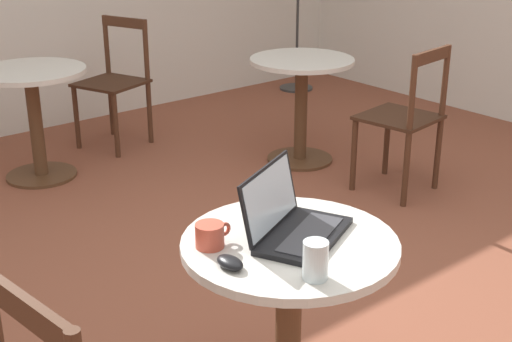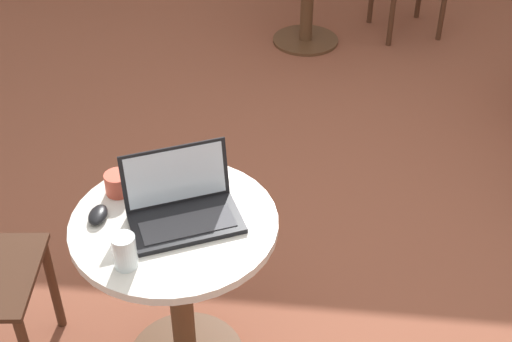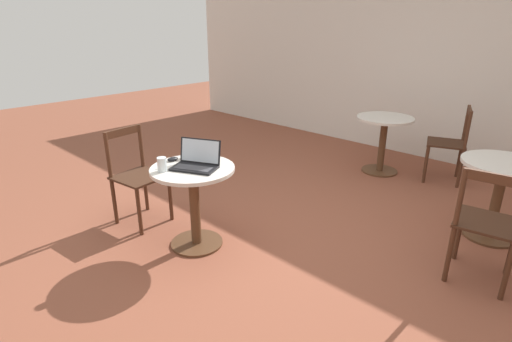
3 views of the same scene
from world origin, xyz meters
name	(u,v)px [view 1 (image 1 of 3)]	position (x,y,z in m)	size (l,w,h in m)	color
ground_plane	(300,309)	(0.00, 0.00, 0.00)	(16.00, 16.00, 0.00)	brown
cafe_table_near	(289,298)	(-0.53, -0.51, 0.51)	(0.69, 0.69, 0.71)	#51331E
cafe_table_mid	(301,89)	(1.29, 1.39, 0.51)	(0.69, 0.69, 0.71)	#51331E
cafe_table_far	(33,102)	(-0.22, 2.24, 0.51)	(0.69, 0.69, 0.71)	#51331E
chair_mid_front	(405,120)	(1.40, 0.60, 0.46)	(0.47, 0.47, 0.90)	#472819
chair_far_right	(115,83)	(0.50, 2.50, 0.46)	(0.54, 0.54, 0.90)	#472819
laptop	(293,223)	(-0.50, -0.49, 0.76)	(0.43, 0.38, 0.22)	black
mouse	(230,262)	(-0.78, -0.52, 0.73)	(0.06, 0.10, 0.03)	black
mug	(210,235)	(-0.75, -0.38, 0.75)	(0.12, 0.09, 0.08)	#C64C38
drinking_glass	(315,260)	(-0.63, -0.73, 0.77)	(0.07, 0.07, 0.11)	silver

